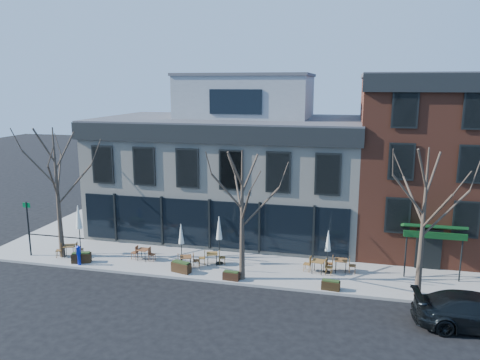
% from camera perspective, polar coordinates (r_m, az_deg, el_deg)
% --- Properties ---
extents(ground, '(120.00, 120.00, 0.00)m').
position_cam_1_polar(ground, '(30.26, -3.64, -8.76)').
color(ground, black).
rests_on(ground, ground).
extents(sidewalk_front, '(33.50, 4.70, 0.15)m').
position_cam_1_polar(sidewalk_front, '(27.53, 1.61, -10.70)').
color(sidewalk_front, gray).
rests_on(sidewalk_front, ground).
extents(sidewalk_side, '(4.50, 12.00, 0.15)m').
position_cam_1_polar(sidewalk_side, '(39.90, -16.71, -4.07)').
color(sidewalk_side, gray).
rests_on(sidewalk_side, ground).
extents(corner_building, '(18.39, 10.39, 11.10)m').
position_cam_1_polar(corner_building, '(33.73, -1.10, 1.71)').
color(corner_building, beige).
rests_on(corner_building, ground).
extents(red_brick_building, '(8.20, 11.78, 11.18)m').
position_cam_1_polar(red_brick_building, '(32.76, 21.33, 2.23)').
color(red_brick_building, brown).
rests_on(red_brick_building, ground).
extents(tree_corner, '(3.93, 3.98, 7.92)m').
position_cam_1_polar(tree_corner, '(29.94, -21.35, -1.30)').
color(tree_corner, '#382B21').
rests_on(tree_corner, sidewalk_front).
extents(tree_mid, '(3.50, 3.55, 7.04)m').
position_cam_1_polar(tree_mid, '(24.75, 0.28, -4.18)').
color(tree_mid, '#382B21').
rests_on(tree_mid, sidewalk_front).
extents(tree_right, '(3.72, 3.77, 7.48)m').
position_cam_1_polar(tree_right, '(24.34, 21.46, -4.72)').
color(tree_right, '#382B21').
rests_on(tree_right, sidewalk_front).
extents(sign_pole, '(0.50, 0.10, 3.40)m').
position_cam_1_polar(sign_pole, '(31.41, -24.40, -5.06)').
color(sign_pole, black).
rests_on(sign_pole, sidewalk_front).
extents(parked_sedan, '(5.51, 2.60, 1.55)m').
position_cam_1_polar(parked_sedan, '(23.56, 26.89, -14.17)').
color(parked_sedan, black).
rests_on(parked_sedan, ground).
extents(call_box, '(0.24, 0.24, 1.21)m').
position_cam_1_polar(call_box, '(29.13, -19.06, -8.58)').
color(call_box, '#0C1DA2').
rests_on(call_box, sidewalk_front).
extents(cafe_set_0, '(1.68, 1.00, 0.87)m').
position_cam_1_polar(cafe_set_0, '(30.75, -20.06, -7.96)').
color(cafe_set_0, brown).
rests_on(cafe_set_0, sidewalk_front).
extents(cafe_set_1, '(1.57, 0.65, 0.82)m').
position_cam_1_polar(cafe_set_1, '(28.99, -11.72, -8.72)').
color(cafe_set_1, brown).
rests_on(cafe_set_1, sidewalk_front).
extents(cafe_set_2, '(1.65, 0.98, 0.85)m').
position_cam_1_polar(cafe_set_2, '(27.38, -6.63, -9.75)').
color(cafe_set_2, brown).
rests_on(cafe_set_2, sidewalk_front).
extents(cafe_set_3, '(1.64, 0.86, 0.84)m').
position_cam_1_polar(cafe_set_3, '(27.77, -3.42, -9.39)').
color(cafe_set_3, brown).
rests_on(cafe_set_3, sidewalk_front).
extents(cafe_set_4, '(1.70, 0.77, 0.87)m').
position_cam_1_polar(cafe_set_4, '(26.90, 9.49, -10.21)').
color(cafe_set_4, brown).
rests_on(cafe_set_4, sidewalk_front).
extents(cafe_set_5, '(1.69, 0.68, 0.89)m').
position_cam_1_polar(cafe_set_5, '(27.24, 12.20, -10.01)').
color(cafe_set_5, brown).
rests_on(cafe_set_5, sidewalk_front).
extents(umbrella_0, '(0.50, 0.50, 3.10)m').
position_cam_1_polar(umbrella_0, '(30.51, -19.08, -4.60)').
color(umbrella_0, black).
rests_on(umbrella_0, sidewalk_front).
extents(umbrella_1, '(0.40, 0.40, 2.50)m').
position_cam_1_polar(umbrella_1, '(27.39, -7.19, -6.80)').
color(umbrella_1, black).
rests_on(umbrella_1, sidewalk_front).
extents(umbrella_2, '(0.46, 0.46, 2.89)m').
position_cam_1_polar(umbrella_2, '(27.30, -2.56, -6.17)').
color(umbrella_2, black).
rests_on(umbrella_2, sidewalk_front).
extents(umbrella_4, '(0.40, 0.40, 2.47)m').
position_cam_1_polar(umbrella_4, '(26.55, 10.69, -7.57)').
color(umbrella_4, black).
rests_on(umbrella_4, sidewalk_front).
extents(planter_0, '(1.20, 0.80, 0.62)m').
position_cam_1_polar(planter_0, '(29.59, -18.77, -8.92)').
color(planter_0, black).
rests_on(planter_0, sidewalk_front).
extents(planter_1, '(1.19, 0.71, 0.62)m').
position_cam_1_polar(planter_1, '(26.89, -7.19, -10.47)').
color(planter_1, '#322010').
rests_on(planter_1, sidewalk_front).
extents(planter_2, '(0.91, 0.41, 0.50)m').
position_cam_1_polar(planter_2, '(25.73, -1.09, -11.57)').
color(planter_2, '#321C10').
rests_on(planter_2, sidewalk_front).
extents(planter_3, '(0.97, 0.46, 0.53)m').
position_cam_1_polar(planter_3, '(25.03, 11.01, -12.45)').
color(planter_3, black).
rests_on(planter_3, sidewalk_front).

